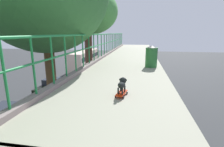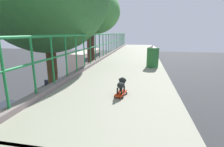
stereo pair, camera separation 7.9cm
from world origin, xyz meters
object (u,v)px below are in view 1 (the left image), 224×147
(car_black_sixth, at_px, (51,86))
(toy_skateboard, at_px, (121,93))
(small_dog, at_px, (122,83))
(city_bus, at_px, (84,59))
(car_white_fifth, at_px, (66,104))
(car_grey_fourth, at_px, (1,116))
(litter_bin, at_px, (151,56))

(car_black_sixth, height_order, toy_skateboard, toy_skateboard)
(car_black_sixth, bearing_deg, toy_skateboard, -54.31)
(toy_skateboard, xyz_separation_m, small_dog, (0.01, 0.03, 0.21))
(city_bus, bearing_deg, car_white_fifth, -76.06)
(car_black_sixth, relative_size, toy_skateboard, 9.43)
(car_grey_fourth, relative_size, litter_bin, 4.81)
(car_grey_fourth, relative_size, car_black_sixth, 0.98)
(small_dog, height_order, litter_bin, litter_bin)
(car_black_sixth, height_order, litter_bin, litter_bin)
(car_black_sixth, relative_size, city_bus, 0.40)
(car_white_fifth, xyz_separation_m, litter_bin, (6.32, -5.32, 4.86))
(car_black_sixth, relative_size, litter_bin, 4.90)
(car_grey_fourth, distance_m, small_dog, 11.97)
(car_black_sixth, bearing_deg, small_dog, -54.22)
(car_black_sixth, distance_m, small_dog, 16.65)
(car_white_fifth, xyz_separation_m, small_dog, (5.54, -8.62, 4.70))
(toy_skateboard, height_order, small_dog, small_dog)
(small_dog, bearing_deg, toy_skateboard, -103.17)
(car_white_fifth, bearing_deg, litter_bin, -40.08)
(car_white_fifth, distance_m, car_black_sixth, 5.77)
(car_white_fifth, bearing_deg, city_bus, 103.94)
(city_bus, relative_size, small_dog, 28.97)
(car_grey_fourth, xyz_separation_m, small_dog, (9.24, -5.95, 4.73))
(car_white_fifth, xyz_separation_m, car_black_sixth, (-3.80, 4.34, -0.00))
(car_white_fifth, height_order, litter_bin, litter_bin)
(car_black_sixth, xyz_separation_m, toy_skateboard, (9.33, -12.99, 4.50))
(car_grey_fourth, bearing_deg, city_bus, 91.23)
(city_bus, xyz_separation_m, small_dog, (9.66, -25.21, 3.51))
(car_black_sixth, relative_size, small_dog, 11.67)
(car_grey_fourth, relative_size, toy_skateboard, 9.26)
(toy_skateboard, bearing_deg, city_bus, 110.92)
(car_white_fifth, distance_m, city_bus, 17.13)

